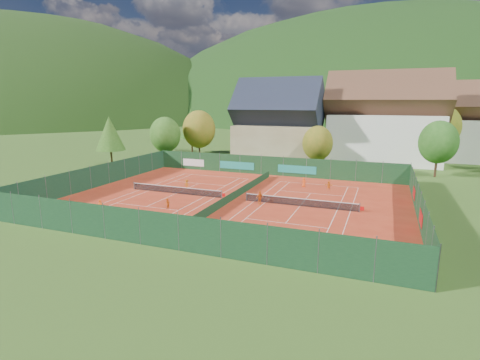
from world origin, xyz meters
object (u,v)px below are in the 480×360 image
(player_left_near, at_px, (100,207))
(player_right_near, at_px, (260,198))
(chalet, at_px, (278,127))
(player_left_far, at_px, (187,184))
(player_left_mid, at_px, (168,204))
(hotel_block_b, at_px, (461,127))
(hotel_block_a, at_px, (384,123))
(ball_hopper, at_px, (330,239))
(player_right_far_a, at_px, (304,182))
(player_right_far_b, at_px, (329,186))

(player_left_near, relative_size, player_right_near, 0.97)
(chalet, xyz_separation_m, player_left_far, (-4.83, -27.44, -5.95))
(player_left_mid, bearing_deg, player_left_near, -124.11)
(player_left_mid, bearing_deg, hotel_block_b, 74.71)
(hotel_block_a, height_order, hotel_block_b, hotel_block_a)
(hotel_block_a, distance_m, ball_hopper, 47.12)
(chalet, distance_m, hotel_block_b, 35.85)
(chalet, relative_size, hotel_block_a, 0.75)
(ball_hopper, height_order, player_right_near, player_right_near)
(hotel_block_a, relative_size, player_right_near, 13.85)
(ball_hopper, relative_size, player_left_near, 0.53)
(chalet, relative_size, player_right_far_a, 12.24)
(ball_hopper, height_order, player_left_near, player_left_near)
(chalet, relative_size, player_right_near, 10.39)
(ball_hopper, xyz_separation_m, player_right_near, (-9.23, 9.66, 0.22))
(hotel_block_a, relative_size, player_right_far_b, 17.53)
(player_left_far, xyz_separation_m, player_right_near, (11.35, -3.41, 0.11))
(player_right_near, bearing_deg, hotel_block_a, 21.33)
(ball_hopper, bearing_deg, player_right_far_b, 98.39)
(hotel_block_b, xyz_separation_m, ball_hopper, (-17.24, -54.51, -6.06))
(player_left_mid, bearing_deg, hotel_block_a, 83.07)
(chalet, xyz_separation_m, player_right_near, (6.53, -30.85, -5.85))
(player_left_near, bearing_deg, player_left_mid, 6.43)
(player_right_far_a, bearing_deg, player_left_far, 24.34)
(hotel_block_a, xyz_separation_m, player_right_far_b, (-6.11, -27.03, -6.77))
(player_right_near, bearing_deg, player_left_mid, 162.36)
(chalet, distance_m, ball_hopper, 43.89)
(player_right_near, height_order, player_right_far_a, player_right_near)
(player_left_far, xyz_separation_m, player_right_far_b, (17.71, 6.41, -0.06))
(hotel_block_a, distance_m, player_left_near, 54.04)
(hotel_block_a, xyz_separation_m, ball_hopper, (-3.24, -46.51, -6.83))
(hotel_block_a, height_order, ball_hopper, hotel_block_a)
(ball_hopper, xyz_separation_m, player_right_far_a, (-6.31, 20.06, 0.11))
(chalet, distance_m, hotel_block_a, 19.94)
(player_right_far_a, distance_m, player_right_far_b, 3.48)
(chalet, xyz_separation_m, player_right_far_a, (9.45, -20.45, -5.96))
(chalet, height_order, player_right_near, chalet)
(chalet, xyz_separation_m, hotel_block_a, (19.00, 6.00, 0.76))
(hotel_block_b, bearing_deg, hotel_block_a, -150.26)
(player_right_far_a, bearing_deg, chalet, -66.94)
(player_left_far, distance_m, player_right_near, 11.85)
(chalet, height_order, ball_hopper, chalet)
(hotel_block_b, xyz_separation_m, player_right_near, (-26.47, -44.85, -5.84))
(player_left_mid, distance_m, player_right_far_b, 21.55)
(player_left_mid, distance_m, player_right_far_a, 19.75)
(hotel_block_b, distance_m, player_left_near, 68.30)
(chalet, height_order, player_right_far_b, chalet)
(hotel_block_a, bearing_deg, player_right_near, -108.70)
(player_left_far, bearing_deg, player_right_far_b, -141.92)
(hotel_block_a, xyz_separation_m, player_right_near, (-12.47, -36.85, -6.60))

